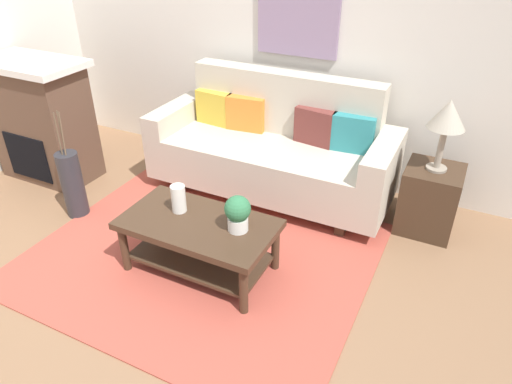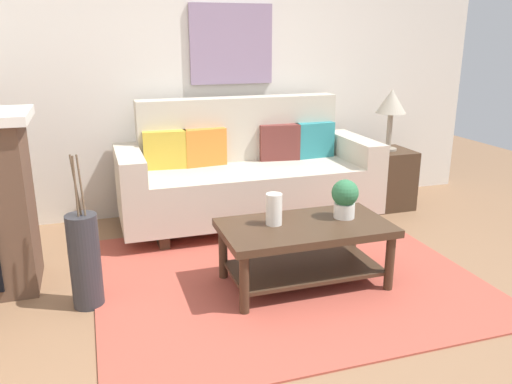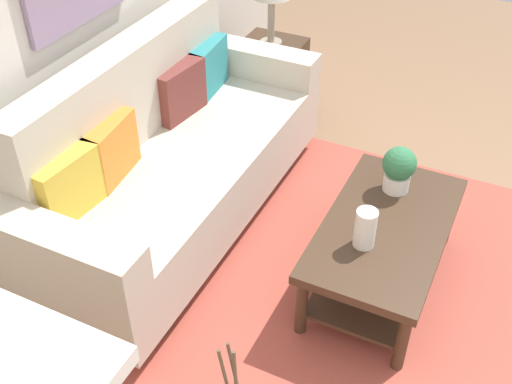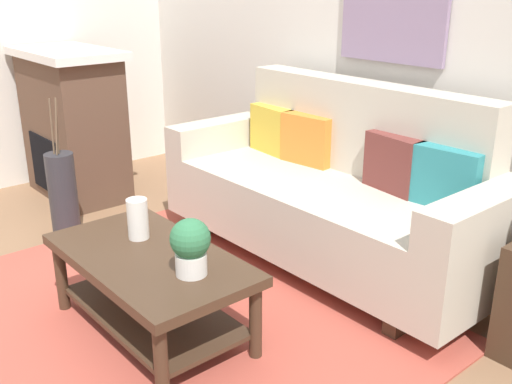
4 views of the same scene
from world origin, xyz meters
name	(u,v)px [view 1 (image 1 of 4)]	position (x,y,z in m)	size (l,w,h in m)	color
ground_plane	(163,296)	(0.00, 0.00, 0.00)	(9.19, 9.19, 0.00)	#8C6647
wall_back	(292,34)	(0.00, 2.18, 1.35)	(5.19, 0.10, 2.70)	silver
area_rug	(202,255)	(0.00, 0.50, 0.01)	(2.52, 2.12, 0.01)	#B24C3D
couch	(273,150)	(0.08, 1.64, 0.43)	(2.20, 0.84, 1.08)	beige
throw_pillow_mustard	(214,108)	(-0.60, 1.77, 0.68)	(0.36, 0.12, 0.32)	gold
throw_pillow_orange	(246,114)	(-0.26, 1.77, 0.68)	(0.36, 0.12, 0.32)	orange
throw_pillow_maroon	(315,126)	(0.42, 1.77, 0.68)	(0.36, 0.12, 0.32)	brown
throw_pillow_teal	(353,134)	(0.77, 1.77, 0.68)	(0.36, 0.12, 0.32)	teal
coffee_table	(199,235)	(0.08, 0.36, 0.31)	(1.10, 0.60, 0.43)	#422D1E
tabletop_vase	(179,199)	(-0.11, 0.42, 0.53)	(0.10, 0.10, 0.21)	white
potted_plant_tabletop	(238,212)	(0.38, 0.41, 0.57)	(0.18, 0.18, 0.26)	white
side_table	(429,199)	(1.48, 1.66, 0.28)	(0.44, 0.44, 0.56)	#422D1E
table_lamp	(448,117)	(1.48, 1.66, 0.99)	(0.28, 0.28, 0.57)	gray
fireplace	(42,120)	(-2.04, 0.96, 0.59)	(1.02, 0.58, 1.16)	brown
floor_vase	(73,185)	(-1.29, 0.52, 0.30)	(0.19, 0.19, 0.59)	#2D2D33
floor_vase_branch_a	(62,134)	(-1.27, 0.52, 0.77)	(0.01, 0.01, 0.36)	brown
floor_vase_branch_b	(61,132)	(-1.30, 0.53, 0.77)	(0.01, 0.01, 0.36)	brown
floor_vase_branch_c	(58,134)	(-1.30, 0.50, 0.77)	(0.01, 0.01, 0.36)	brown
framed_painting	(298,15)	(0.08, 2.11, 1.52)	(0.76, 0.03, 0.69)	gray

